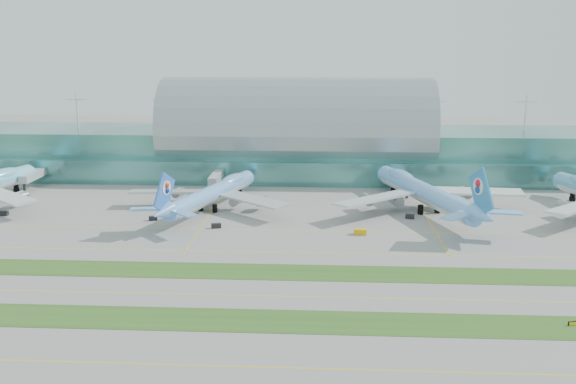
# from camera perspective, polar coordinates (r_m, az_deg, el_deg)

# --- Properties ---
(ground) EXTENTS (700.00, 700.00, 0.00)m
(ground) POSITION_cam_1_polar(r_m,az_deg,el_deg) (166.86, -1.04, -7.38)
(ground) COLOR gray
(ground) RESTS_ON ground
(terminal) EXTENTS (340.00, 69.10, 36.00)m
(terminal) POSITION_cam_1_polar(r_m,az_deg,el_deg) (288.17, 0.80, 4.40)
(terminal) COLOR #3D7A75
(terminal) RESTS_ON ground
(grass_strip_near) EXTENTS (420.00, 12.00, 0.08)m
(grass_strip_near) POSITION_cam_1_polar(r_m,az_deg,el_deg) (141.09, -1.87, -11.38)
(grass_strip_near) COLOR #2D591E
(grass_strip_near) RESTS_ON ground
(grass_strip_far) EXTENTS (420.00, 12.00, 0.08)m
(grass_strip_far) POSITION_cam_1_polar(r_m,az_deg,el_deg) (168.72, -0.99, -7.13)
(grass_strip_far) COLOR #2D591E
(grass_strip_far) RESTS_ON ground
(taxiline_a) EXTENTS (420.00, 0.35, 0.01)m
(taxiline_a) POSITION_cam_1_polar(r_m,az_deg,el_deg) (123.31, -2.70, -15.28)
(taxiline_a) COLOR yellow
(taxiline_a) RESTS_ON ground
(taxiline_b) EXTENTS (420.00, 0.35, 0.01)m
(taxiline_b) POSITION_cam_1_polar(r_m,az_deg,el_deg) (153.88, -1.42, -9.22)
(taxiline_b) COLOR yellow
(taxiline_b) RESTS_ON ground
(taxiline_c) EXTENTS (420.00, 0.35, 0.01)m
(taxiline_c) POSITION_cam_1_polar(r_m,az_deg,el_deg) (183.77, -0.63, -5.40)
(taxiline_c) COLOR yellow
(taxiline_c) RESTS_ON ground
(taxiline_d) EXTENTS (420.00, 0.35, 0.01)m
(taxiline_d) POSITION_cam_1_polar(r_m,az_deg,el_deg) (204.68, -0.23, -3.42)
(taxiline_d) COLOR yellow
(taxiline_d) RESTS_ON ground
(airliner_b) EXTENTS (59.67, 69.32, 19.64)m
(airliner_b) POSITION_cam_1_polar(r_m,az_deg,el_deg) (230.66, -6.70, -0.03)
(airliner_b) COLOR #6EACF3
(airliner_b) RESTS_ON ground
(airliner_c) EXTENTS (68.61, 79.71, 22.59)m
(airliner_c) POSITION_cam_1_polar(r_m,az_deg,el_deg) (232.05, 11.95, 0.08)
(airliner_c) COLOR #70B1F6
(airliner_c) RESTS_ON ground
(gse_b) EXTENTS (3.77, 1.91, 1.44)m
(gse_b) POSITION_cam_1_polar(r_m,az_deg,el_deg) (242.48, -24.03, -1.76)
(gse_b) COLOR black
(gse_b) RESTS_ON ground
(gse_c) EXTENTS (3.17, 2.25, 1.43)m
(gse_c) POSITION_cam_1_polar(r_m,az_deg,el_deg) (220.35, -11.90, -2.30)
(gse_c) COLOR black
(gse_c) RESTS_ON ground
(gse_d) EXTENTS (3.43, 2.37, 1.51)m
(gse_d) POSITION_cam_1_polar(r_m,az_deg,el_deg) (208.27, -6.40, -2.99)
(gse_d) COLOR black
(gse_d) RESTS_ON ground
(gse_e) EXTENTS (4.17, 2.46, 1.73)m
(gse_e) POSITION_cam_1_polar(r_m,az_deg,el_deg) (201.51, 6.45, -3.52)
(gse_e) COLOR #EBAD0D
(gse_e) RESTS_ON ground
(gse_f) EXTENTS (3.23, 2.02, 1.55)m
(gse_f) POSITION_cam_1_polar(r_m,az_deg,el_deg) (221.50, 10.78, -2.15)
(gse_f) COLOR black
(gse_f) RESTS_ON ground
(taxiway_sign_east) EXTENTS (2.33, 0.90, 1.00)m
(taxiway_sign_east) POSITION_cam_1_polar(r_m,az_deg,el_deg) (151.44, 24.00, -10.62)
(taxiway_sign_east) COLOR black
(taxiway_sign_east) RESTS_ON ground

